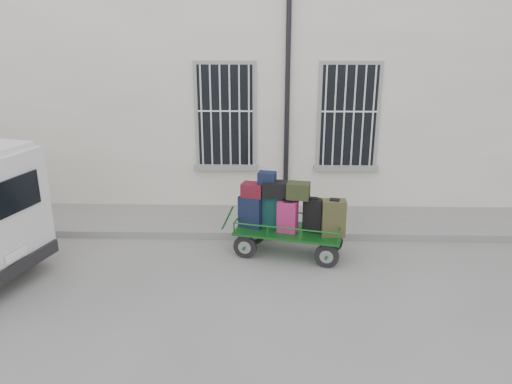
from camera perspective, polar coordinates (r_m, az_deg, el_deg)
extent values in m
plane|color=slate|center=(8.96, -2.25, -9.01)|extent=(80.00, 80.00, 0.00)
cube|color=beige|center=(13.49, -0.92, 13.67)|extent=(24.00, 5.00, 6.00)
cylinder|color=black|center=(10.94, 3.61, 11.45)|extent=(0.11, 0.11, 5.60)
cube|color=black|center=(11.11, -3.52, 8.69)|extent=(1.20, 0.08, 2.20)
cube|color=gray|center=(11.35, -3.41, 2.90)|extent=(1.45, 0.22, 0.12)
cube|color=black|center=(11.21, 10.52, 8.51)|extent=(1.20, 0.08, 2.20)
cube|color=gray|center=(11.45, 10.20, 2.77)|extent=(1.45, 0.22, 0.12)
cube|color=gray|center=(10.93, -1.54, -3.32)|extent=(24.00, 1.70, 0.15)
cylinder|color=black|center=(9.34, -1.27, -6.29)|extent=(0.45, 0.16, 0.45)
cylinder|color=gray|center=(9.34, -1.27, -6.29)|extent=(0.26, 0.14, 0.25)
cylinder|color=black|center=(9.93, -0.17, -4.70)|extent=(0.45, 0.16, 0.45)
cylinder|color=gray|center=(9.93, -0.17, -4.70)|extent=(0.26, 0.14, 0.25)
cylinder|color=black|center=(9.07, 8.07, -7.27)|extent=(0.45, 0.16, 0.45)
cylinder|color=gray|center=(9.07, 8.07, -7.27)|extent=(0.26, 0.14, 0.25)
cylinder|color=black|center=(9.68, 8.59, -5.57)|extent=(0.45, 0.16, 0.45)
cylinder|color=gray|center=(9.68, 8.59, -5.57)|extent=(0.26, 0.14, 0.25)
cube|color=#125119|center=(9.37, 3.79, -4.45)|extent=(2.12, 1.33, 0.04)
cylinder|color=#125119|center=(9.60, -3.28, -2.99)|extent=(0.26, 0.10, 0.50)
cube|color=black|center=(9.37, -0.57, -2.27)|extent=(0.50, 0.40, 0.60)
cube|color=black|center=(9.27, -0.57, -0.47)|extent=(0.20, 0.16, 0.03)
cube|color=#0D2F28|center=(9.36, 1.92, -2.19)|extent=(0.46, 0.28, 0.63)
cube|color=black|center=(9.25, 1.94, -0.28)|extent=(0.19, 0.14, 0.03)
cube|color=maroon|center=(9.17, 3.63, -2.85)|extent=(0.41, 0.32, 0.58)
cube|color=black|center=(9.06, 3.66, -1.06)|extent=(0.16, 0.14, 0.03)
cube|color=black|center=(9.24, 6.58, -2.63)|extent=(0.41, 0.33, 0.63)
cube|color=black|center=(9.12, 6.66, -0.72)|extent=(0.16, 0.14, 0.03)
cube|color=#313219|center=(9.08, 8.87, -2.95)|extent=(0.42, 0.25, 0.67)
cube|color=black|center=(8.96, 8.98, -0.87)|extent=(0.19, 0.16, 0.03)
cube|color=#531015|center=(9.25, -0.38, 0.25)|extent=(0.46, 0.38, 0.26)
cube|color=black|center=(9.17, 2.16, 0.36)|extent=(0.47, 0.32, 0.28)
cube|color=black|center=(9.08, 4.86, 0.15)|extent=(0.45, 0.36, 0.30)
cube|color=black|center=(9.15, 1.27, 1.62)|extent=(0.36, 0.29, 0.23)
cube|color=black|center=(8.54, -26.73, -0.72)|extent=(0.44, 1.39, 0.56)
cube|color=black|center=(8.96, -25.69, -7.84)|extent=(0.62, 1.85, 0.23)
cube|color=white|center=(8.84, -25.70, -6.52)|extent=(0.15, 0.42, 0.12)
cylinder|color=black|center=(10.11, -25.28, -5.40)|extent=(0.73, 0.41, 0.70)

